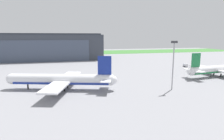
# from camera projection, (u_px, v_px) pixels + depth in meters

# --- Properties ---
(ground_plane) EXTENTS (440.00, 440.00, 0.00)m
(ground_plane) POSITION_uv_depth(u_px,v_px,m) (89.00, 91.00, 69.97)
(ground_plane) COLOR gray
(grass_field_strip) EXTENTS (440.00, 56.00, 0.08)m
(grass_field_strip) POSITION_uv_depth(u_px,v_px,m) (71.00, 53.00, 230.51)
(grass_field_strip) COLOR #3F7C36
(grass_field_strip) RESTS_ON ground_plane
(maintenance_hangar) EXTENTS (102.47, 31.47, 22.36)m
(maintenance_hangar) POSITION_uv_depth(u_px,v_px,m) (41.00, 47.00, 159.60)
(maintenance_hangar) COLOR #383D47
(maintenance_hangar) RESTS_ON ground_plane
(airliner_near_right) EXTENTS (40.34, 33.67, 12.76)m
(airliner_near_right) POSITION_uv_depth(u_px,v_px,m) (62.00, 80.00, 70.72)
(airliner_near_right) COLOR white
(airliner_near_right) RESTS_ON ground_plane
(airliner_near_left) EXTENTS (41.37, 34.24, 12.14)m
(airliner_near_left) POSITION_uv_depth(u_px,v_px,m) (220.00, 69.00, 94.46)
(airliner_near_left) COLOR white
(airliner_near_left) RESTS_ON ground_plane
(stair_truck) EXTENTS (2.83, 4.45, 2.23)m
(stair_truck) POSITION_uv_depth(u_px,v_px,m) (185.00, 65.00, 124.74)
(stair_truck) COLOR silver
(stair_truck) RESTS_ON ground_plane
(apron_light_mast) EXTENTS (2.40, 0.50, 18.16)m
(apron_light_mast) POSITION_uv_depth(u_px,v_px,m) (173.00, 61.00, 69.51)
(apron_light_mast) COLOR #99999E
(apron_light_mast) RESTS_ON ground_plane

